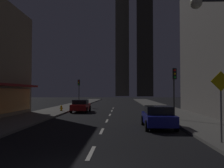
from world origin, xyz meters
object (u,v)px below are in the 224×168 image
car_parked_far (81,106)px  traffic_light_near_right (174,82)px  street_lamp_right (214,33)px  pedestrian_crossing_sign (221,100)px  car_parked_near (158,117)px  fire_hydrant_far_left (61,108)px  traffic_light_far_left (79,87)px

car_parked_far → traffic_light_near_right: (9.10, -8.53, 2.45)m
street_lamp_right → pedestrian_crossing_sign: street_lamp_right is taller
car_parked_far → traffic_light_near_right: traffic_light_near_right is taller
car_parked_near → fire_hydrant_far_left: (-9.50, 12.26, -0.29)m
fire_hydrant_far_left → street_lamp_right: (11.28, -17.27, 4.61)m
traffic_light_near_right → pedestrian_crossing_sign: bearing=-89.4°
car_parked_far → traffic_light_far_left: 9.93m
car_parked_near → fire_hydrant_far_left: 15.51m
fire_hydrant_far_left → traffic_light_far_left: bearing=87.6°
car_parked_near → traffic_light_far_left: 23.72m
traffic_light_near_right → pedestrian_crossing_sign: traffic_light_near_right is taller
traffic_light_near_right → pedestrian_crossing_sign: (0.10, -8.96, -1.18)m
traffic_light_far_left → car_parked_far: bearing=-78.6°
traffic_light_near_right → traffic_light_far_left: bearing=121.5°
traffic_light_far_left → street_lamp_right: (10.88, -26.78, 1.87)m
car_parked_far → pedestrian_crossing_sign: pedestrian_crossing_sign is taller
car_parked_near → fire_hydrant_far_left: car_parked_near is taller
traffic_light_far_left → car_parked_near: bearing=-67.3°
car_parked_near → pedestrian_crossing_sign: (2.00, -5.16, 1.28)m
car_parked_far → street_lamp_right: (8.98, -17.35, 4.33)m
car_parked_far → pedestrian_crossing_sign: 19.81m
fire_hydrant_far_left → traffic_light_near_right: bearing=-36.6°
car_parked_near → car_parked_far: 14.29m
fire_hydrant_far_left → car_parked_near: bearing=-52.2°
car_parked_far → traffic_light_far_left: bearing=101.4°
traffic_light_near_right → traffic_light_far_left: 21.07m
traffic_light_near_right → pedestrian_crossing_sign: 9.04m
pedestrian_crossing_sign → fire_hydrant_far_left: bearing=123.4°
car_parked_near → car_parked_far: size_ratio=1.00×
fire_hydrant_far_left → traffic_light_near_right: (11.40, -8.46, 2.74)m
traffic_light_near_right → traffic_light_far_left: (-11.00, 17.97, 0.00)m
traffic_light_far_left → pedestrian_crossing_sign: size_ratio=1.33×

